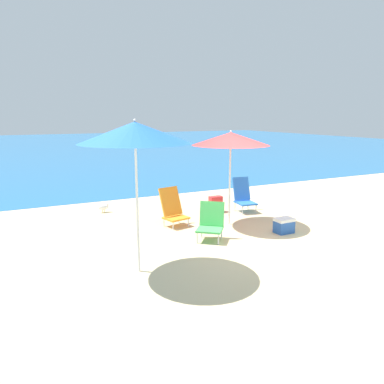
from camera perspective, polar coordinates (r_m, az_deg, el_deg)
name	(u,v)px	position (r m, az deg, el deg)	size (l,w,h in m)	color
ground_plane	(269,239)	(7.60, 11.66, -6.99)	(60.00, 60.00, 0.00)	#D1BA89
sea_water	(71,146)	(30.79, -18.00, 6.65)	(60.00, 40.00, 0.01)	#23669E
beach_umbrella_red	(231,139)	(8.13, 5.91, 8.06)	(1.67, 1.67, 2.08)	white
beach_umbrella_blue	(135,133)	(5.56, -8.68, 8.91)	(1.67, 1.67, 2.35)	white
beach_chair_blue	(243,195)	(9.55, 7.82, -0.52)	(0.51, 0.67, 0.84)	silver
beach_chair_green	(211,222)	(7.34, 2.89, -4.52)	(0.69, 0.70, 0.73)	silver
beach_chair_orange	(173,208)	(8.25, -2.95, -2.45)	(0.59, 0.62, 0.83)	silver
backpack_red	(216,204)	(9.40, 3.63, -1.90)	(0.32, 0.20, 0.40)	red
cooler_box	(284,225)	(7.99, 13.84, -4.97)	(0.38, 0.27, 0.31)	#2859B2
seagull	(104,207)	(9.63, -13.33, -2.23)	(0.27, 0.11, 0.23)	gold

